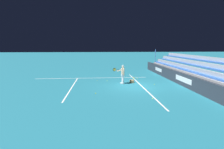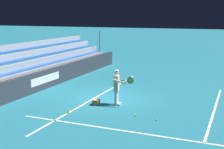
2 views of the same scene
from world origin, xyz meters
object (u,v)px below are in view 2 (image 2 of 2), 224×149
tennis_ball_far_right (179,94)px  water_bottle (69,111)px  tennis_player (117,87)px  tennis_ball_by_box (73,95)px  tennis_ball_near_player (135,115)px  tennis_ball_stray_back (125,82)px  ball_box_cardboard (96,102)px  tennis_ball_far_left (59,113)px  tennis_ball_midcourt (157,120)px

tennis_ball_far_right → water_bottle: 6.58m
tennis_player → tennis_ball_by_box: tennis_player is taller
tennis_ball_near_player → water_bottle: bearing=-74.2°
tennis_player → tennis_ball_stray_back: size_ratio=25.98×
ball_box_cardboard → tennis_ball_far_right: size_ratio=6.06×
tennis_ball_far_right → tennis_ball_far_left: bearing=-38.4°
tennis_ball_midcourt → tennis_ball_far_left: same height
tennis_player → tennis_ball_far_right: (-3.24, 2.41, -0.86)m
ball_box_cardboard → tennis_ball_midcourt: bearing=71.6°
tennis_ball_far_left → tennis_ball_by_box: (-2.85, -0.92, 0.00)m
tennis_player → tennis_ball_near_player: tennis_player is taller
tennis_ball_far_left → water_bottle: bearing=110.9°
tennis_player → ball_box_cardboard: 1.28m
tennis_ball_stray_back → tennis_ball_far_right: bearing=67.0°
tennis_player → tennis_ball_far_left: tennis_player is taller
tennis_player → ball_box_cardboard: bearing=-69.5°
tennis_ball_near_player → tennis_ball_by_box: size_ratio=1.00×
tennis_ball_midcourt → tennis_ball_by_box: 5.59m
tennis_ball_far_right → tennis_ball_midcourt: bearing=-0.7°
ball_box_cardboard → tennis_ball_far_right: bearing=136.9°
ball_box_cardboard → water_bottle: size_ratio=1.82×
tennis_ball_midcourt → water_bottle: size_ratio=0.30×
tennis_ball_far_right → tennis_ball_far_left: (5.45, -4.31, 0.00)m
tennis_ball_stray_back → tennis_ball_far_left: bearing=-4.6°
tennis_ball_stray_back → tennis_ball_far_left: 7.06m
tennis_ball_far_right → tennis_ball_near_player: bearing=-13.2°
tennis_ball_midcourt → water_bottle: 3.90m
tennis_ball_by_box → tennis_ball_far_left: bearing=17.9°
tennis_ball_far_left → tennis_ball_midcourt: bearing=100.0°
tennis_ball_midcourt → tennis_ball_stray_back: bearing=-149.6°
tennis_ball_stray_back → tennis_ball_near_player: size_ratio=1.00×
tennis_ball_far_left → tennis_ball_by_box: 3.00m
tennis_ball_far_right → tennis_ball_stray_back: same height
tennis_ball_near_player → tennis_ball_by_box: (-1.89, -4.18, 0.00)m
ball_box_cardboard → water_bottle: ball_box_cardboard is taller
tennis_ball_stray_back → water_bottle: bearing=-1.3°
ball_box_cardboard → tennis_ball_midcourt: ball_box_cardboard is taller
tennis_ball_far_left → water_bottle: water_bottle is taller
tennis_player → ball_box_cardboard: (0.36, -0.96, -0.76)m
tennis_ball_by_box → water_bottle: bearing=26.2°
ball_box_cardboard → water_bottle: bearing=-17.7°
tennis_ball_midcourt → tennis_ball_far_left: (0.75, -4.26, 0.00)m
tennis_ball_far_right → tennis_ball_by_box: (2.60, -5.24, 0.00)m
tennis_ball_stray_back → tennis_player: bearing=15.5°
tennis_ball_midcourt → tennis_ball_far_left: bearing=-80.0°
water_bottle → tennis_ball_near_player: bearing=105.8°
water_bottle → tennis_player: bearing=143.8°
ball_box_cardboard → tennis_ball_stray_back: ball_box_cardboard is taller
tennis_ball_stray_back → water_bottle: water_bottle is taller
tennis_ball_by_box → tennis_ball_midcourt: bearing=67.9°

